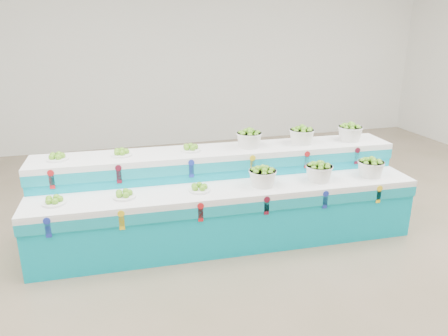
% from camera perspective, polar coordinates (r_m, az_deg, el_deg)
% --- Properties ---
extents(ground, '(10.00, 10.00, 0.00)m').
position_cam_1_polar(ground, '(4.96, 10.65, -11.43)').
color(ground, brown).
rests_on(ground, ground).
extents(back_wall, '(10.00, 0.00, 10.00)m').
position_cam_1_polar(back_wall, '(9.03, -3.20, 15.88)').
color(back_wall, silver).
rests_on(back_wall, ground).
extents(display_stand, '(4.47, 1.33, 1.02)m').
position_cam_1_polar(display_stand, '(5.10, 0.00, -3.83)').
color(display_stand, '#04A4BE').
rests_on(display_stand, ground).
extents(plate_lower_left, '(0.25, 0.25, 0.09)m').
position_cam_1_polar(plate_lower_left, '(4.69, -21.82, -3.98)').
color(plate_lower_left, white).
rests_on(plate_lower_left, display_stand).
extents(plate_lower_mid, '(0.25, 0.25, 0.09)m').
position_cam_1_polar(plate_lower_mid, '(4.62, -13.25, -3.37)').
color(plate_lower_mid, white).
rests_on(plate_lower_mid, display_stand).
extents(plate_lower_right, '(0.25, 0.25, 0.09)m').
position_cam_1_polar(plate_lower_right, '(4.69, -3.34, -2.58)').
color(plate_lower_right, white).
rests_on(plate_lower_right, display_stand).
extents(basket_lower_left, '(0.33, 0.33, 0.23)m').
position_cam_1_polar(basket_lower_left, '(4.83, 5.18, -1.09)').
color(basket_lower_left, silver).
rests_on(basket_lower_left, display_stand).
extents(basket_lower_mid, '(0.33, 0.33, 0.23)m').
position_cam_1_polar(basket_lower_mid, '(5.09, 12.59, -0.45)').
color(basket_lower_mid, silver).
rests_on(basket_lower_mid, display_stand).
extents(basket_lower_right, '(0.33, 0.33, 0.23)m').
position_cam_1_polar(basket_lower_right, '(5.41, 19.04, 0.12)').
color(basket_lower_right, silver).
rests_on(basket_lower_right, display_stand).
extents(plate_upper_left, '(0.25, 0.25, 0.09)m').
position_cam_1_polar(plate_upper_left, '(5.10, -21.46, 1.48)').
color(plate_upper_left, white).
rests_on(plate_upper_left, display_stand).
extents(plate_upper_mid, '(0.25, 0.25, 0.09)m').
position_cam_1_polar(plate_upper_mid, '(5.04, -13.61, 2.10)').
color(plate_upper_mid, white).
rests_on(plate_upper_mid, display_stand).
extents(plate_upper_right, '(0.25, 0.25, 0.09)m').
position_cam_1_polar(plate_upper_right, '(5.10, -4.51, 2.77)').
color(plate_upper_right, white).
rests_on(plate_upper_right, display_stand).
extents(basket_upper_left, '(0.33, 0.33, 0.23)m').
position_cam_1_polar(basket_upper_left, '(5.24, 3.38, 3.99)').
color(basket_upper_left, silver).
rests_on(basket_upper_left, display_stand).
extents(basket_upper_mid, '(0.33, 0.33, 0.23)m').
position_cam_1_polar(basket_upper_mid, '(5.48, 10.35, 4.37)').
color(basket_upper_mid, silver).
rests_on(basket_upper_mid, display_stand).
extents(basket_upper_right, '(0.33, 0.33, 0.23)m').
position_cam_1_polar(basket_upper_right, '(5.78, 16.52, 4.65)').
color(basket_upper_right, silver).
rests_on(basket_upper_right, display_stand).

